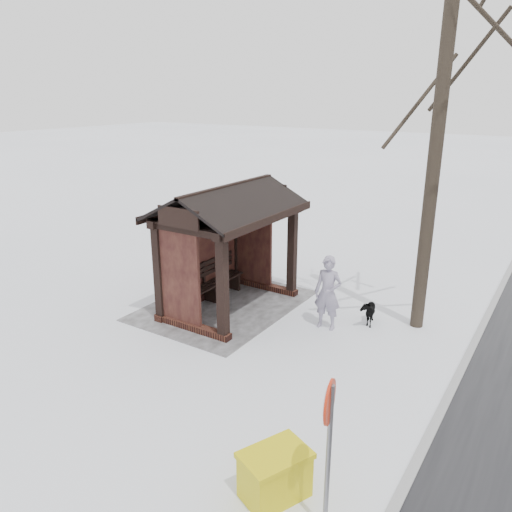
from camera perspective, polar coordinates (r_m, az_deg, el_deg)
The scene contains 9 objects.
ground at distance 12.56m, azimuth -2.93°, elevation -5.85°, with size 120.00×120.00×0.00m, color white.
kerb at distance 10.65m, azimuth 22.42°, elevation -11.95°, with size 120.00×0.15×0.06m, color gray.
trampled_patch at distance 12.67m, azimuth -3.67°, elevation -5.61°, with size 4.20×3.20×0.02m, color gray.
bus_shelter at distance 11.94m, azimuth -3.72°, elevation 3.86°, with size 3.60×2.40×3.09m.
tree_near at distance 11.11m, azimuth 21.12°, elevation 22.46°, with size 3.42×3.42×9.03m.
pedestrian at distance 11.29m, azimuth 8.22°, elevation -4.19°, with size 0.62×0.41×1.70m, color #90889F.
dog at distance 11.88m, azimuth 12.64°, elevation -6.12°, with size 0.33×0.73×0.62m, color black.
grit_bin at distance 7.14m, azimuth 2.17°, elevation -23.66°, with size 1.06×0.92×0.68m.
road_sign at distance 6.04m, azimuth 8.32°, elevation -18.48°, with size 0.52×0.15×2.08m.
Camera 1 is at (9.26, 6.77, 5.11)m, focal length 35.00 mm.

